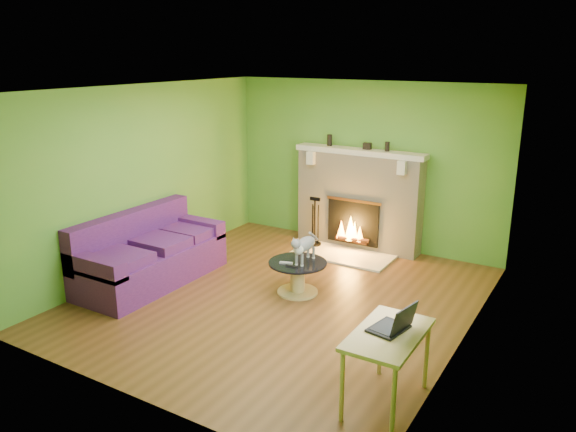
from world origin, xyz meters
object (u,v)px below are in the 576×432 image
Objects in this scene: coffee_table at (298,275)px; cat at (305,248)px; desk at (388,341)px; sofa at (148,255)px.

coffee_table is 1.20× the size of cat.
coffee_table is 0.80× the size of desk.
sofa is at bearing -160.62° from coffee_table.
sofa is 2.07m from coffee_table.
cat is at bearing 136.13° from desk.
desk is (3.81, -0.98, 0.25)m from sofa.
sofa reaches higher than coffee_table.
sofa is 3.35× the size of cat.
cat reaches higher than desk.
coffee_table is 0.39m from cat.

